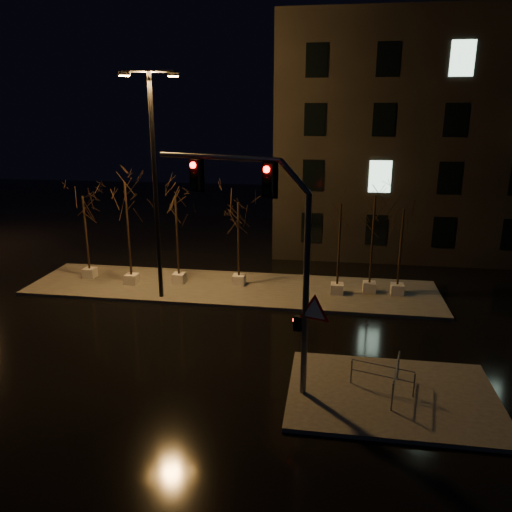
# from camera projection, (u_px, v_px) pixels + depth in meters

# --- Properties ---
(ground) EXTENTS (90.00, 90.00, 0.00)m
(ground) POSITION_uv_depth(u_px,v_px,m) (203.00, 338.00, 21.35)
(ground) COLOR black
(ground) RESTS_ON ground
(median) EXTENTS (22.00, 5.00, 0.15)m
(median) POSITION_uv_depth(u_px,v_px,m) (231.00, 288.00, 27.02)
(median) COLOR #494641
(median) RESTS_ON ground
(sidewalk_corner) EXTENTS (7.00, 5.00, 0.15)m
(sidewalk_corner) POSITION_uv_depth(u_px,v_px,m) (392.00, 395.00, 16.92)
(sidewalk_corner) COLOR #494641
(sidewalk_corner) RESTS_ON ground
(building) EXTENTS (25.00, 12.00, 15.00)m
(building) POSITION_uv_depth(u_px,v_px,m) (464.00, 138.00, 34.25)
(building) COLOR black
(building) RESTS_ON ground
(tree_0) EXTENTS (1.80, 1.80, 4.81)m
(tree_0) POSITION_uv_depth(u_px,v_px,m) (84.00, 215.00, 27.50)
(tree_0) COLOR silver
(tree_0) RESTS_ON median
(tree_1) EXTENTS (1.80, 1.80, 5.75)m
(tree_1) POSITION_uv_depth(u_px,v_px,m) (126.00, 206.00, 26.26)
(tree_1) COLOR silver
(tree_1) RESTS_ON median
(tree_2) EXTENTS (1.80, 1.80, 4.99)m
(tree_2) POSITION_uv_depth(u_px,v_px,m) (176.00, 216.00, 26.56)
(tree_2) COLOR silver
(tree_2) RESTS_ON median
(tree_3) EXTENTS (1.80, 1.80, 4.68)m
(tree_3) POSITION_uv_depth(u_px,v_px,m) (238.00, 221.00, 26.36)
(tree_3) COLOR silver
(tree_3) RESTS_ON median
(tree_4) EXTENTS (1.80, 1.80, 4.85)m
(tree_4) POSITION_uv_depth(u_px,v_px,m) (340.00, 225.00, 24.97)
(tree_4) COLOR silver
(tree_4) RESTS_ON median
(tree_5) EXTENTS (1.80, 1.80, 5.25)m
(tree_5) POSITION_uv_depth(u_px,v_px,m) (374.00, 218.00, 25.12)
(tree_5) COLOR silver
(tree_5) RESTS_ON median
(tree_6) EXTENTS (1.80, 1.80, 4.64)m
(tree_6) POSITION_uv_depth(u_px,v_px,m) (402.00, 228.00, 24.95)
(tree_6) COLOR silver
(tree_6) RESTS_ON median
(traffic_signal_mast) EXTENTS (6.09, 2.17, 7.83)m
(traffic_signal_mast) POSITION_uv_depth(u_px,v_px,m) (270.00, 242.00, 16.06)
(traffic_signal_mast) COLOR #5A5D62
(traffic_signal_mast) RESTS_ON sidewalk_corner
(streetlight_main) EXTENTS (2.68, 1.14, 10.95)m
(streetlight_main) POSITION_uv_depth(u_px,v_px,m) (154.00, 173.00, 23.88)
(streetlight_main) COLOR black
(streetlight_main) RESTS_ON median
(guard_rail_a) EXTENTS (2.08, 0.64, 0.94)m
(guard_rail_a) POSITION_uv_depth(u_px,v_px,m) (382.00, 374.00, 16.94)
(guard_rail_a) COLOR #5A5D62
(guard_rail_a) RESTS_ON sidewalk_corner
(guard_rail_b) EXTENTS (0.48, 2.18, 1.05)m
(guard_rail_b) POSITION_uv_depth(u_px,v_px,m) (396.00, 375.00, 16.71)
(guard_rail_b) COLOR #5A5D62
(guard_rail_b) RESTS_ON sidewalk_corner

